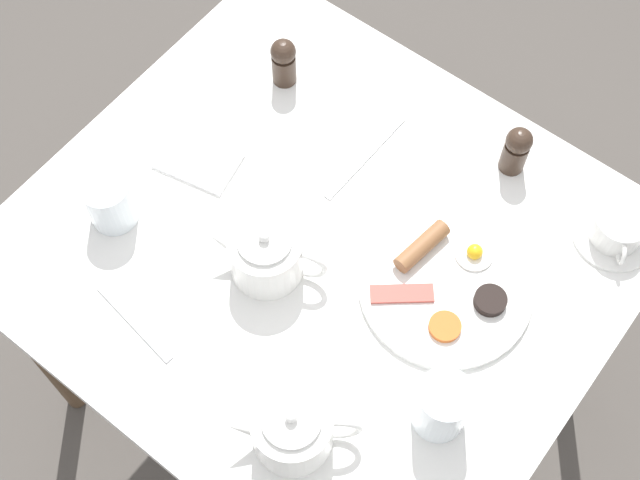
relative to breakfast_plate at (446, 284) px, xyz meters
name	(u,v)px	position (x,y,z in m)	size (l,w,h in m)	color
ground_plane	(320,383)	(0.07, -0.21, -0.74)	(8.00, 8.00, 0.00)	#4C4742
table	(320,266)	(0.07, -0.21, -0.09)	(0.87, 0.97, 0.73)	white
breakfast_plate	(446,284)	(0.00, 0.00, 0.00)	(0.29, 0.29, 0.04)	white
teapot_near	(293,429)	(0.35, -0.04, 0.04)	(0.14, 0.17, 0.12)	white
teapot_far	(267,255)	(0.15, -0.25, 0.04)	(0.12, 0.20, 0.12)	white
teacup_with_saucer_left	(618,229)	(-0.25, 0.17, 0.02)	(0.14, 0.14, 0.06)	white
water_glass_tall	(110,201)	(0.24, -0.52, 0.04)	(0.08, 0.08, 0.10)	white
water_glass_short	(442,406)	(0.19, 0.11, 0.05)	(0.08, 0.08, 0.12)	white
pepper_grinder	(516,149)	(-0.27, -0.04, 0.04)	(0.05, 0.05, 0.10)	#38281E
salt_grinder	(284,61)	(-0.17, -0.48, 0.04)	(0.05, 0.05, 0.10)	#38281E
napkin_folded	(197,162)	(0.07, -0.48, -0.01)	(0.12, 0.15, 0.01)	white
fork_by_plate	(134,323)	(0.36, -0.36, -0.01)	(0.04, 0.18, 0.00)	silver
knife_by_plate	(366,157)	(-0.12, -0.25, -0.01)	(0.22, 0.02, 0.00)	silver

